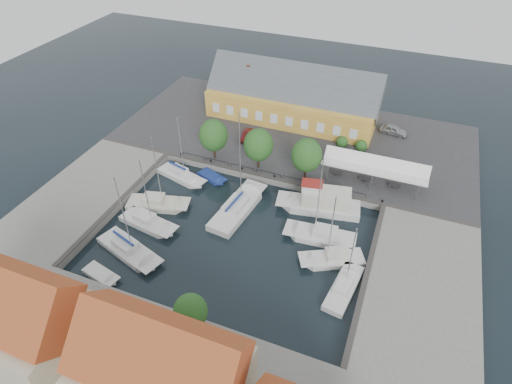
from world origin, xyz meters
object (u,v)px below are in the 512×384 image
(launch_nw, at_px, (212,178))
(west_boat_a, at_px, (181,176))
(car_red, at_px, (247,135))
(east_boat_a, at_px, (322,237))
(east_boat_b, at_px, (333,260))
(east_boat_c, at_px, (343,290))
(car_silver, at_px, (394,130))
(launch_sw, at_px, (101,276))
(warehouse, at_px, (290,98))
(west_boat_d, at_px, (129,250))
(west_boat_b, at_px, (157,204))
(trawler, at_px, (322,204))
(tent_canopy, at_px, (375,167))
(west_boat_c, at_px, (148,223))
(center_sailboat, at_px, (237,209))

(launch_nw, bearing_deg, west_boat_a, -159.63)
(car_red, relative_size, east_boat_a, 0.30)
(east_boat_b, distance_m, west_boat_a, 25.51)
(east_boat_a, bearing_deg, east_boat_c, -59.21)
(launch_nw, bearing_deg, car_silver, 41.86)
(launch_sw, xyz_separation_m, launch_nw, (3.51, 20.92, -0.00))
(warehouse, distance_m, launch_sw, 42.06)
(west_boat_d, xyz_separation_m, launch_nw, (2.72, 16.69, -0.18))
(west_boat_b, xyz_separation_m, launch_nw, (4.10, 8.23, -0.17))
(trawler, relative_size, launch_nw, 2.32)
(tent_canopy, height_order, car_silver, tent_canopy)
(west_boat_c, distance_m, launch_sw, 9.08)
(west_boat_d, bearing_deg, west_boat_c, 95.77)
(tent_canopy, xyz_separation_m, west_boat_c, (-25.00, -17.99, -3.42))
(center_sailboat, xyz_separation_m, east_boat_c, (15.81, -7.90, -0.10))
(east_boat_b, bearing_deg, west_boat_c, -173.72)
(trawler, height_order, east_boat_b, east_boat_b)
(tent_canopy, height_order, west_boat_a, west_boat_a)
(east_boat_b, bearing_deg, west_boat_a, 162.38)
(car_silver, distance_m, west_boat_a, 34.86)
(car_silver, xyz_separation_m, launch_nw, (-22.79, -20.42, -1.66))
(east_boat_c, bearing_deg, center_sailboat, 153.44)
(center_sailboat, xyz_separation_m, launch_sw, (-9.80, -15.66, -0.27))
(tent_canopy, height_order, center_sailboat, center_sailboat)
(west_boat_b, distance_m, launch_nw, 9.20)
(tent_canopy, distance_m, east_boat_b, 15.89)
(center_sailboat, distance_m, east_boat_a, 11.65)
(car_silver, distance_m, center_sailboat, 30.55)
(center_sailboat, height_order, east_boat_c, center_sailboat)
(car_silver, bearing_deg, west_boat_d, 153.08)
(tent_canopy, xyz_separation_m, west_boat_a, (-26.01, -7.71, -3.41))
(east_boat_b, bearing_deg, car_red, 133.79)
(launch_sw, bearing_deg, west_boat_a, 92.10)
(car_red, bearing_deg, center_sailboat, -77.51)
(west_boat_b, height_order, west_boat_c, west_boat_b)
(center_sailboat, height_order, west_boat_a, center_sailboat)
(warehouse, xyz_separation_m, east_boat_a, (12.71, -26.12, -4.17))
(east_boat_c, bearing_deg, east_boat_b, 117.35)
(car_silver, xyz_separation_m, center_sailboat, (-16.50, -25.68, -1.39))
(warehouse, height_order, west_boat_d, west_boat_d)
(center_sailboat, xyz_separation_m, east_boat_a, (11.62, -0.87, -0.10))
(warehouse, bearing_deg, launch_sw, -102.00)
(car_silver, height_order, east_boat_c, east_boat_c)
(car_silver, relative_size, launch_sw, 0.91)
(east_boat_b, xyz_separation_m, west_boat_c, (-23.30, -2.56, 0.00))
(east_boat_c, relative_size, launch_nw, 1.92)
(launch_sw, bearing_deg, launch_nw, 80.48)
(east_boat_b, xyz_separation_m, west_boat_b, (-24.19, 1.05, -0.00))
(east_boat_b, bearing_deg, launch_sw, -153.76)
(center_sailboat, bearing_deg, east_boat_a, -4.27)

